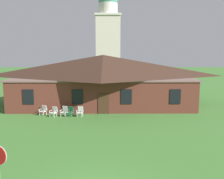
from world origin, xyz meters
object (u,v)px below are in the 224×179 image
(lawn_chair_left_end, at_px, (64,111))
(lawn_chair_middle, at_px, (70,111))
(lawn_chair_right_end, at_px, (80,111))
(lawn_chair_near_door, at_px, (54,111))
(lawn_chair_by_porch, at_px, (44,110))

(lawn_chair_left_end, relative_size, lawn_chair_middle, 1.00)
(lawn_chair_right_end, bearing_deg, lawn_chair_near_door, -178.46)
(lawn_chair_near_door, distance_m, lawn_chair_left_end, 0.99)
(lawn_chair_middle, bearing_deg, lawn_chair_left_end, 166.54)
(lawn_chair_by_porch, height_order, lawn_chair_near_door, same)
(lawn_chair_by_porch, distance_m, lawn_chair_left_end, 2.18)
(lawn_chair_near_door, relative_size, lawn_chair_middle, 1.00)
(lawn_chair_by_porch, distance_m, lawn_chair_right_end, 3.73)
(lawn_chair_right_end, bearing_deg, lawn_chair_middle, -178.77)
(lawn_chair_near_door, bearing_deg, lawn_chair_middle, 1.73)
(lawn_chair_near_door, xyz_separation_m, lawn_chair_left_end, (0.97, 0.19, 0.00))
(lawn_chair_near_door, bearing_deg, lawn_chair_left_end, 11.01)
(lawn_chair_near_door, height_order, lawn_chair_right_end, same)
(lawn_chair_left_end, height_order, lawn_chair_middle, same)
(lawn_chair_by_porch, distance_m, lawn_chair_middle, 2.79)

